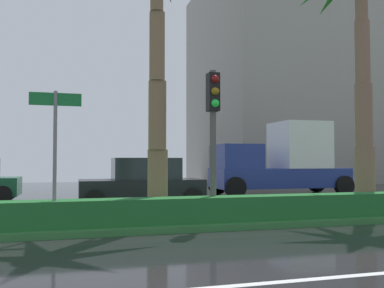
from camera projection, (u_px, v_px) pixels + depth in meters
The scene contains 8 objects.
ground_plane at pixel (37, 223), 11.44m from camera, with size 90.00×42.00×0.10m, color black.
median_strip at pixel (34, 223), 10.48m from camera, with size 85.50×4.00×0.15m, color #2D6B33.
median_hedge at pixel (28, 215), 9.15m from camera, with size 76.50×0.70×0.60m.
traffic_signal_median_right at pixel (213, 117), 10.59m from camera, with size 0.28×0.43×3.74m.
street_name_sign at pixel (55, 140), 9.24m from camera, with size 1.10×0.08×3.00m.
car_in_traffic_second at pixel (143, 183), 15.02m from camera, with size 4.30×2.02×1.72m.
box_truck_following at pixel (281, 162), 20.13m from camera, with size 6.40×2.64×3.46m.
building_far_right at pixel (314, 83), 35.97m from camera, with size 18.74×13.85×16.33m.
Camera 1 is at (0.91, -3.22, 1.63)m, focal length 39.72 mm.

